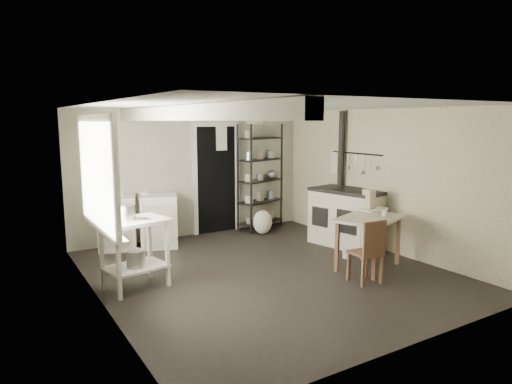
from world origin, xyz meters
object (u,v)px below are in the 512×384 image
prep_table (135,258)px  stove (348,220)px  shelf_rack (260,180)px  chair (366,246)px  work_table (368,242)px  flour_sack (263,221)px  stockpot (125,216)px  base_cabinets (138,221)px

prep_table → stove: stove is taller
shelf_rack → chair: 3.38m
work_table → chair: 0.63m
work_table → flour_sack: bearing=95.4°
shelf_rack → chair: shelf_rack is taller
stockpot → stove: bearing=1.2°
shelf_rack → stove: shelf_rack is taller
prep_table → stockpot: 0.55m
base_cabinets → stove: bearing=-11.0°
base_cabinets → stove: stove is taller
prep_table → shelf_rack: size_ratio=0.44×
shelf_rack → work_table: bearing=-107.8°
prep_table → stockpot: stockpot is taller
chair → shelf_rack: bearing=88.2°
prep_table → shelf_rack: bearing=32.6°
base_cabinets → chair: 3.79m
stockpot → flour_sack: (2.96, 1.50, -0.70)m
stove → base_cabinets: bearing=139.0°
shelf_rack → work_table: size_ratio=2.07×
prep_table → base_cabinets: 1.94m
stockpot → base_cabinets: 1.99m
stockpot → shelf_rack: (3.18, 1.93, 0.01)m
base_cabinets → chair: (2.04, -3.20, 0.02)m
stockpot → flour_sack: bearing=26.9°
work_table → flour_sack: 2.50m
stove → chair: size_ratio=1.44×
base_cabinets → shelf_rack: size_ratio=0.65×
stockpot → work_table: stockpot is taller
prep_table → stove: bearing=1.9°
stockpot → chair: stockpot is taller
stockpot → stove: 3.81m
shelf_rack → flour_sack: size_ratio=4.58×
stockpot → work_table: 3.39m
base_cabinets → chair: size_ratio=1.57×
shelf_rack → flour_sack: bearing=-134.7°
stove → prep_table: bearing=170.1°
stockpot → shelf_rack: size_ratio=0.14×
shelf_rack → flour_sack: 0.85m
chair → flour_sack: 2.92m
prep_table → shelf_rack: 3.70m
stove → chair: 1.81m
prep_table → chair: bearing=-27.1°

